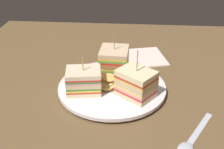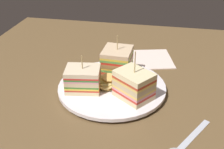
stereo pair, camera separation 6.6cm
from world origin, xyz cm
name	(u,v)px [view 1 (the left image)]	position (x,y,z in cm)	size (l,w,h in cm)	color
ground_plane	(112,94)	(0.00, 0.00, -0.90)	(96.21, 90.70, 1.80)	brown
plate	(112,87)	(0.00, 0.00, 0.91)	(25.81, 25.81, 1.50)	white
sandwich_wedge_0	(84,81)	(2.86, -6.20, 4.22)	(7.10, 8.64, 8.71)	beige
sandwich_wedge_1	(136,84)	(3.87, 5.61, 4.66)	(9.49, 9.85, 11.24)	beige
sandwich_wedge_2	(115,61)	(-6.82, 0.36, 4.67)	(8.16, 7.37, 10.11)	beige
chip_pile	(106,83)	(0.84, -1.29, 2.59)	(6.59, 6.72, 2.65)	#E3C158
spoon	(189,143)	(17.32, 15.69, 0.40)	(13.94, 9.51, 1.00)	silver
napkin	(140,57)	(-18.55, 7.05, 0.25)	(12.61, 13.93, 0.50)	#F2DACD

